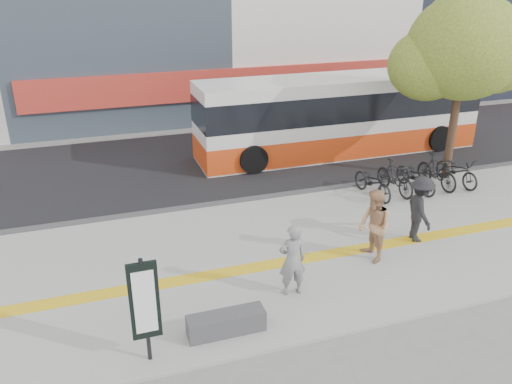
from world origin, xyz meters
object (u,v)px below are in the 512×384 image
object	(u,v)px
pedestrian_tan	(374,226)
seated_woman	(292,260)
bus	(339,117)
pedestrian_dark	(420,209)
bench	(226,323)
street_tree	(462,50)
signboard	(145,303)

from	to	relation	value
pedestrian_tan	seated_woman	bearing A→B (deg)	-72.69
pedestrian_tan	bus	bearing A→B (deg)	159.67
bus	pedestrian_dark	xyz separation A→B (m)	(-1.39, -7.53, -0.49)
bench	pedestrian_dark	world-z (taller)	pedestrian_dark
seated_woman	pedestrian_tan	distance (m)	2.63
street_tree	seated_woman	xyz separation A→B (m)	(-7.98, -5.13, -3.56)
signboard	bus	world-z (taller)	bus
bench	seated_woman	world-z (taller)	seated_woman
pedestrian_dark	bus	bearing A→B (deg)	2.10
bench	bus	distance (m)	12.26
bus	seated_woman	world-z (taller)	bus
signboard	pedestrian_tan	xyz separation A→B (m)	(5.92, 1.95, -0.34)
signboard	bus	size ratio (longest dim) A/B	0.19
seated_woman	street_tree	bearing A→B (deg)	-143.65
street_tree	bus	xyz separation A→B (m)	(-2.37, 3.68, -3.02)
bench	seated_woman	bearing A→B (deg)	26.28
bench	pedestrian_tan	bearing A→B (deg)	20.82
pedestrian_tan	signboard	bearing A→B (deg)	-71.13
bench	signboard	world-z (taller)	signboard
bench	pedestrian_tan	distance (m)	4.67
street_tree	bus	bearing A→B (deg)	122.83
seated_woman	pedestrian_tan	xyz separation A→B (m)	(2.52, 0.75, 0.07)
bench	signboard	xyz separation A→B (m)	(-1.60, -0.31, 1.06)
signboard	seated_woman	distance (m)	3.63
pedestrian_dark	bench	bearing A→B (deg)	122.32
street_tree	bench	bearing A→B (deg)	-148.38
seated_woman	pedestrian_dark	xyz separation A→B (m)	(4.22, 1.28, 0.05)
signboard	pedestrian_dark	bearing A→B (deg)	17.97
street_tree	seated_woman	bearing A→B (deg)	-147.25
pedestrian_tan	street_tree	bearing A→B (deg)	129.37
seated_woman	bus	bearing A→B (deg)	-118.87
bench	signboard	bearing A→B (deg)	-169.19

